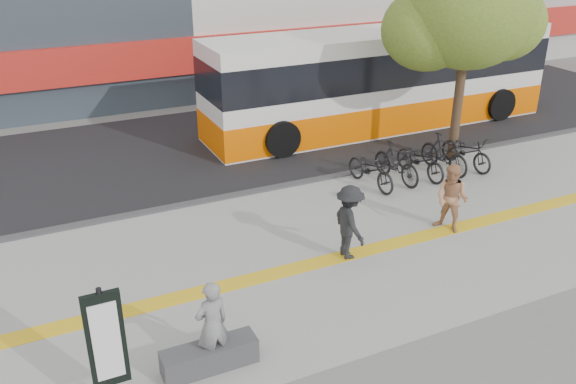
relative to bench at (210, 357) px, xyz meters
name	(u,v)px	position (x,y,z in m)	size (l,w,h in m)	color
ground	(315,296)	(2.60, 1.20, -0.30)	(120.00, 120.00, 0.00)	slate
sidewalk	(284,260)	(2.60, 2.70, -0.27)	(40.00, 7.00, 0.08)	gray
tactile_strip	(293,269)	(2.60, 2.20, -0.22)	(40.00, 0.45, 0.01)	gold
street	(186,151)	(2.60, 10.20, -0.28)	(40.00, 8.00, 0.06)	black
curb	(229,197)	(2.60, 6.20, -0.23)	(40.00, 0.25, 0.14)	#333436
bench	(210,357)	(0.00, 0.00, 0.00)	(1.60, 0.45, 0.45)	#333436
signboard	(107,342)	(-1.60, -0.31, 1.06)	(0.55, 0.10, 2.20)	black
street_tree	(465,10)	(9.78, 6.02, 4.21)	(4.40, 3.80, 6.31)	#332317
bus	(380,82)	(9.58, 9.70, 1.33)	(12.58, 2.98, 3.35)	silver
bicycle_row	(421,159)	(8.07, 5.20, 0.30)	(4.20, 1.99, 1.12)	black
seated_woman	(212,325)	(0.09, 0.05, 0.58)	(0.59, 0.39, 1.61)	black
pedestrian_tan	(452,199)	(6.71, 2.21, 0.61)	(0.81, 0.63, 1.66)	#B47B54
pedestrian_dark	(350,222)	(3.92, 2.17, 0.62)	(1.09, 0.63, 1.69)	black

